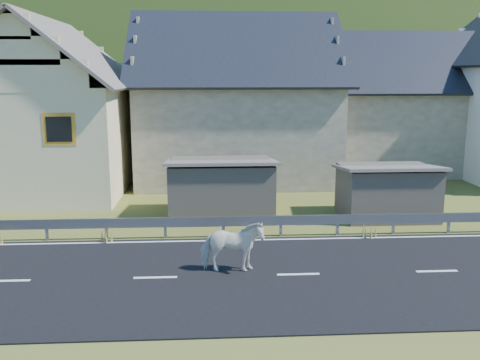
{
  "coord_description": "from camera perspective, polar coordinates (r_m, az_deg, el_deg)",
  "views": [
    {
      "loc": [
        -2.49,
        -14.08,
        5.64
      ],
      "look_at": [
        -1.48,
        2.8,
        2.21
      ],
      "focal_mm": 40.0,
      "sensor_mm": 36.0,
      "label": 1
    }
  ],
  "objects": [
    {
      "name": "ground",
      "position": [
        15.37,
        6.23,
        -10.12
      ],
      "size": [
        160.0,
        160.0,
        0.0
      ],
      "primitive_type": "plane",
      "color": "#435019",
      "rests_on": "ground"
    },
    {
      "name": "road",
      "position": [
        15.36,
        6.23,
        -10.05
      ],
      "size": [
        60.0,
        7.0,
        0.04
      ],
      "primitive_type": "cube",
      "color": "black",
      "rests_on": "ground"
    },
    {
      "name": "lane_markings",
      "position": [
        15.35,
        6.24,
        -9.96
      ],
      "size": [
        60.0,
        6.6,
        0.01
      ],
      "primitive_type": "cube",
      "color": "silver",
      "rests_on": "road"
    },
    {
      "name": "guardrail",
      "position": [
        18.64,
        4.39,
        -4.36
      ],
      "size": [
        28.1,
        0.09,
        0.75
      ],
      "color": "#93969B",
      "rests_on": "ground"
    },
    {
      "name": "shed_left",
      "position": [
        21.08,
        -2.02,
        -0.97
      ],
      "size": [
        4.3,
        3.3,
        2.4
      ],
      "primitive_type": "cube",
      "color": "brown",
      "rests_on": "ground"
    },
    {
      "name": "shed_right",
      "position": [
        21.76,
        15.39,
        -1.25
      ],
      "size": [
        3.8,
        2.9,
        2.2
      ],
      "primitive_type": "cube",
      "color": "brown",
      "rests_on": "ground"
    },
    {
      "name": "house_cream",
      "position": [
        27.17,
        -19.69,
        8.11
      ],
      "size": [
        7.8,
        9.8,
        8.3
      ],
      "color": "beige",
      "rests_on": "ground"
    },
    {
      "name": "house_stone_a",
      "position": [
        29.13,
        -0.51,
        9.5
      ],
      "size": [
        10.8,
        9.8,
        8.9
      ],
      "color": "#B0A68C",
      "rests_on": "ground"
    },
    {
      "name": "house_stone_b",
      "position": [
        33.17,
        17.03,
        8.56
      ],
      "size": [
        9.8,
        8.8,
        8.1
      ],
      "color": "#B0A68C",
      "rests_on": "ground"
    },
    {
      "name": "mountain",
      "position": [
        195.91,
        -1.22,
        3.96
      ],
      "size": [
        440.0,
        280.0,
        260.0
      ],
      "primitive_type": "ellipsoid",
      "color": "#223512",
      "rests_on": "ground"
    },
    {
      "name": "horse",
      "position": [
        15.21,
        -0.86,
        -7.1
      ],
      "size": [
        0.84,
        1.8,
        1.51
      ],
      "primitive_type": "imported",
      "rotation": [
        0.0,
        0.0,
        1.56
      ],
      "color": "silver",
      "rests_on": "road"
    }
  ]
}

